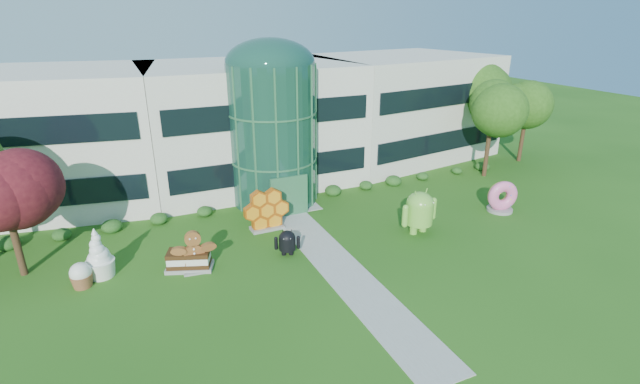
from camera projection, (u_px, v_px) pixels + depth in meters
name	position (u px, v px, depth m)	size (l,w,h in m)	color
ground	(351.00, 279.00, 23.97)	(140.00, 140.00, 0.00)	#215114
building	(249.00, 122.00, 37.63)	(46.00, 15.00, 9.30)	beige
atrium	(273.00, 135.00, 32.43)	(6.00, 6.00, 9.80)	#194738
walkway	(334.00, 261.00, 25.66)	(2.40, 20.00, 0.04)	#9E9E93
tree_red	(11.00, 223.00, 23.37)	(4.00, 4.00, 6.00)	#3F0C14
trees_backdrop	(269.00, 142.00, 33.53)	(52.00, 8.00, 8.40)	#244E13
android_green	(420.00, 209.00, 28.61)	(2.77, 1.85, 3.14)	#6FBB3C
android_black	(287.00, 241.00, 26.14)	(1.52, 1.02, 1.73)	black
donut	(502.00, 196.00, 31.91)	(2.16, 1.04, 2.25)	#E6579C
gingerbread	(194.00, 251.00, 24.32)	(2.58, 0.99, 2.38)	brown
ice_cream_sandwich	(189.00, 260.00, 24.78)	(2.43, 1.21, 1.08)	black
honeycomb	(266.00, 211.00, 29.16)	(3.10, 1.11, 2.44)	orange
froyo	(98.00, 253.00, 23.80)	(1.59, 1.59, 2.72)	white
cupcake	(81.00, 275.00, 23.11)	(1.11, 1.11, 1.33)	white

